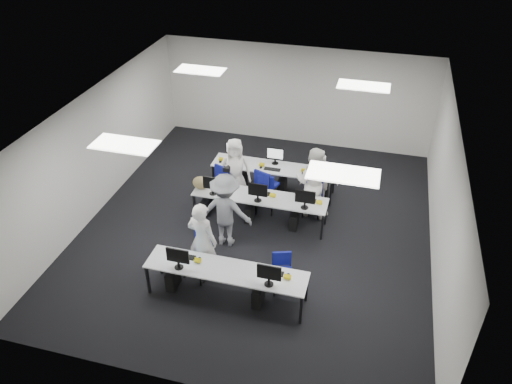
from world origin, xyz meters
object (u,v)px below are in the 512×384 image
(chair_7, at_px, (313,199))
(chair_5, at_px, (228,190))
(chair_0, at_px, (199,263))
(photographer, at_px, (226,211))
(student_0, at_px, (202,240))
(desk_front, at_px, (226,271))
(desk_mid, at_px, (260,198))
(student_1, at_px, (313,182))
(chair_1, at_px, (282,279))
(chair_4, at_px, (311,204))
(student_2, at_px, (235,169))
(chair_3, at_px, (265,201))
(chair_2, at_px, (218,192))
(chair_6, at_px, (267,191))
(student_3, at_px, (319,183))

(chair_7, bearing_deg, chair_5, 177.08)
(chair_0, distance_m, photographer, 1.32)
(photographer, bearing_deg, student_0, 82.10)
(desk_front, bearing_deg, student_0, 141.48)
(desk_mid, height_order, student_1, student_1)
(chair_1, bearing_deg, chair_4, 68.74)
(desk_mid, bearing_deg, chair_1, -64.02)
(desk_mid, height_order, student_0, student_0)
(chair_7, height_order, photographer, photographer)
(chair_4, relative_size, student_2, 0.51)
(student_0, bearing_deg, chair_7, -110.64)
(chair_0, relative_size, student_2, 0.59)
(desk_front, height_order, chair_5, chair_5)
(desk_front, xyz_separation_m, chair_3, (0.00, 3.10, -0.41))
(desk_front, bearing_deg, chair_0, 148.05)
(chair_0, height_order, photographer, photographer)
(chair_2, distance_m, chair_3, 1.24)
(chair_0, relative_size, chair_1, 1.19)
(chair_1, distance_m, student_2, 3.54)
(chair_6, xyz_separation_m, student_0, (-0.62, -2.95, 0.59))
(chair_4, bearing_deg, chair_6, 162.81)
(chair_4, bearing_deg, chair_0, -130.93)
(chair_1, bearing_deg, student_2, 103.87)
(chair_5, height_order, chair_7, chair_7)
(desk_front, relative_size, chair_5, 3.93)
(chair_1, distance_m, chair_2, 3.45)
(chair_2, distance_m, chair_5, 0.30)
(chair_2, distance_m, student_2, 0.73)
(chair_3, bearing_deg, chair_6, 90.05)
(chair_4, bearing_deg, photographer, -142.45)
(chair_3, xyz_separation_m, student_3, (1.26, 0.34, 0.52))
(chair_2, bearing_deg, student_1, 24.30)
(chair_0, distance_m, student_3, 3.62)
(chair_7, relative_size, student_2, 0.57)
(desk_front, distance_m, student_1, 3.46)
(student_1, xyz_separation_m, student_2, (-2.01, 0.20, -0.08))
(chair_0, bearing_deg, chair_7, 75.00)
(desk_mid, relative_size, chair_0, 3.28)
(chair_0, distance_m, chair_2, 2.71)
(desk_front, height_order, chair_7, chair_7)
(chair_5, distance_m, chair_6, 1.00)
(chair_0, height_order, chair_3, chair_0)
(student_0, xyz_separation_m, student_3, (1.93, 2.91, -0.11))
(student_0, bearing_deg, photographer, -85.74)
(desk_front, height_order, student_1, student_1)
(desk_front, relative_size, student_0, 1.78)
(student_2, bearing_deg, photographer, -92.52)
(desk_mid, distance_m, chair_5, 1.34)
(desk_mid, height_order, student_3, student_3)
(chair_4, relative_size, chair_7, 0.91)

